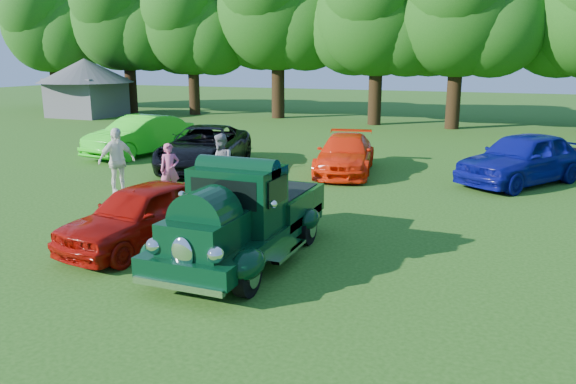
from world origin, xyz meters
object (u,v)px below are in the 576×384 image
at_px(hero_pickup, 244,219).
at_px(red_convertible, 142,214).
at_px(spectator_white, 117,161).
at_px(spectator_grey, 221,163).
at_px(back_car_lime, 140,136).
at_px(gazebo, 86,81).
at_px(back_car_orange, 345,154).
at_px(back_car_black, 205,148).
at_px(back_car_blue, 522,158).
at_px(spectator_pink, 170,170).

xyz_separation_m(hero_pickup, red_convertible, (-2.41, -0.04, -0.16)).
bearing_deg(spectator_white, spectator_grey, -42.62).
xyz_separation_m(red_convertible, back_car_lime, (-7.05, 9.53, 0.13)).
bearing_deg(gazebo, back_car_orange, -29.19).
relative_size(hero_pickup, back_car_lime, 1.01).
distance_m(red_convertible, back_car_black, 8.59).
height_order(back_car_blue, spectator_grey, spectator_grey).
height_order(hero_pickup, gazebo, gazebo).
bearing_deg(back_car_lime, hero_pickup, -35.40).
relative_size(back_car_lime, back_car_blue, 1.01).
bearing_deg(spectator_white, spectator_pink, -54.34).
xyz_separation_m(hero_pickup, back_car_black, (-5.51, 7.97, -0.07)).
bearing_deg(hero_pickup, spectator_white, 148.67).
relative_size(back_car_blue, spectator_white, 2.48).
distance_m(back_car_orange, gazebo, 25.16).
bearing_deg(back_car_lime, spectator_grey, -26.61).
bearing_deg(spectator_pink, spectator_grey, -6.96).
height_order(back_car_orange, spectator_white, spectator_white).
height_order(back_car_orange, spectator_grey, spectator_grey).
xyz_separation_m(back_car_black, gazebo, (-16.95, 13.37, 1.63)).
bearing_deg(hero_pickup, gazebo, 136.45).
height_order(hero_pickup, back_car_orange, hero_pickup).
xyz_separation_m(back_car_blue, gazebo, (-27.64, 11.83, 1.57)).
relative_size(spectator_pink, spectator_white, 0.78).
bearing_deg(spectator_pink, hero_pickup, -86.11).
distance_m(red_convertible, spectator_grey, 4.96).
distance_m(hero_pickup, spectator_grey, 5.80).
height_order(back_car_lime, spectator_white, spectator_white).
height_order(back_car_blue, spectator_pink, back_car_blue).
bearing_deg(back_car_lime, red_convertible, -43.80).
distance_m(hero_pickup, spectator_white, 6.97).
height_order(spectator_grey, gazebo, gazebo).
bearing_deg(back_car_blue, gazebo, -168.59).
xyz_separation_m(red_convertible, back_car_orange, (1.87, 9.14, -0.02)).
height_order(hero_pickup, spectator_pink, hero_pickup).
bearing_deg(red_convertible, spectator_grey, 107.99).
relative_size(back_car_black, back_car_blue, 1.14).
height_order(red_convertible, gazebo, gazebo).
height_order(back_car_blue, spectator_white, spectator_white).
height_order(red_convertible, back_car_blue, back_car_blue).
relative_size(back_car_black, spectator_pink, 3.59).
relative_size(back_car_lime, spectator_pink, 3.18).
xyz_separation_m(back_car_blue, spectator_grey, (-8.35, -4.65, 0.06)).
bearing_deg(red_convertible, back_car_blue, 60.80).
bearing_deg(gazebo, back_car_blue, -23.17).
bearing_deg(back_car_black, spectator_white, -110.82).
xyz_separation_m(back_car_lime, back_car_black, (3.95, -1.52, -0.04)).
bearing_deg(back_car_blue, spectator_grey, -116.31).
height_order(red_convertible, spectator_pink, spectator_pink).
xyz_separation_m(red_convertible, spectator_white, (-3.54, 3.66, 0.31)).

